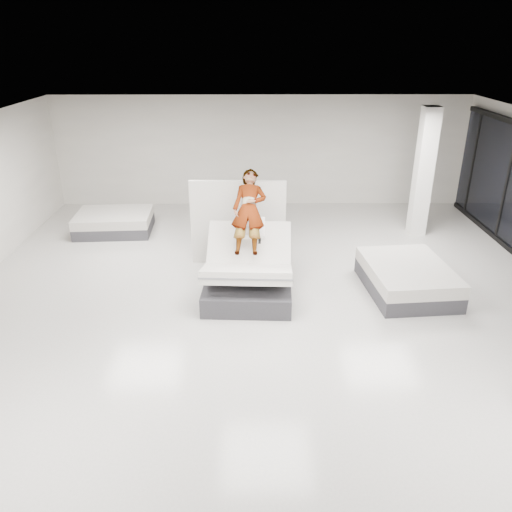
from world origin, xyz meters
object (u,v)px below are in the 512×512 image
remote (260,241)px  flat_bed_right_far (407,278)px  flat_bed_left_far (114,222)px  hero_bed (248,273)px  column (423,173)px  divider_panel (238,223)px  person (249,223)px

remote → flat_bed_right_far: size_ratio=0.06×
remote → flat_bed_left_far: size_ratio=0.07×
hero_bed → remote: hero_bed is taller
column → divider_panel: bearing=-158.6°
flat_bed_right_far → hero_bed: bearing=-179.4°
divider_panel → column: column is taller
person → divider_panel: person is taller
flat_bed_right_far → flat_bed_left_far: (-6.69, 3.38, -0.02)m
column → remote: bearing=-141.4°
person → remote: 0.47m
flat_bed_right_far → remote: bearing=-178.5°
remote → column: size_ratio=0.04×
remote → column: 5.30m
person → divider_panel: bearing=105.0°
hero_bed → divider_panel: 1.57m
person → flat_bed_left_far: 4.83m
person → flat_bed_right_far: bearing=-2.4°
hero_bed → person: 0.98m
person → flat_bed_right_far: person is taller
flat_bed_left_far → column: 7.98m
hero_bed → column: size_ratio=0.72×
hero_bed → flat_bed_right_far: hero_bed is taller
person → column: size_ratio=0.56×
remote → flat_bed_right_far: (2.95, 0.08, -0.85)m
person → divider_panel: size_ratio=0.86×
column → hero_bed: bearing=-143.2°
divider_panel → flat_bed_left_far: size_ratio=1.06×
flat_bed_left_far → column: (7.86, -0.16, 1.34)m
hero_bed → column: column is taller
hero_bed → flat_bed_left_far: (-3.52, 3.41, -0.17)m
divider_panel → remote: bearing=-71.7°
person → remote: size_ratio=12.83×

